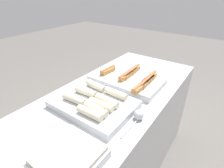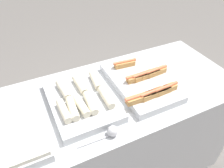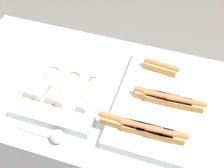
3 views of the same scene
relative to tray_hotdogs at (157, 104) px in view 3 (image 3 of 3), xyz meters
name	(u,v)px [view 3 (image 3 of 3)]	position (x,y,z in m)	size (l,w,h in m)	color
counter	(119,145)	(-0.17, 0.01, -0.48)	(1.65, 0.75, 0.89)	silver
tray_hotdogs	(157,104)	(0.00, 0.00, 0.00)	(0.42, 0.56, 0.10)	silver
tray_wraps	(70,81)	(-0.42, 0.01, 0.00)	(0.37, 0.51, 0.10)	silver
serving_spoon_near	(55,136)	(-0.36, -0.28, -0.01)	(0.23, 0.06, 0.06)	silver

